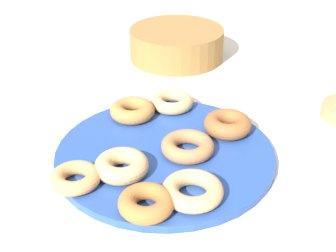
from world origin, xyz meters
TOP-DOWN VIEW (x-y plane):
  - ground_plane at (0.00, 0.00)m, footprint 2.40×2.40m
  - donut_plate at (0.00, 0.00)m, footprint 0.36×0.36m
  - donut_0 at (-0.12, -0.11)m, footprint 0.10×0.10m
  - donut_1 at (0.10, 0.08)m, footprint 0.10×0.10m
  - donut_2 at (0.06, -0.11)m, footprint 0.12×0.12m
  - donut_3 at (0.04, 0.00)m, footprint 0.10×0.10m
  - donut_4 at (-0.08, 0.10)m, footprint 0.09×0.09m
  - donut_5 at (-0.05, -0.07)m, footprint 0.11×0.11m
  - donut_6 at (-0.00, -0.15)m, footprint 0.10×0.10m
  - donut_7 at (-0.01, 0.15)m, footprint 0.10×0.10m
  - basket at (-0.05, 0.43)m, footprint 0.32×0.32m

SIDE VIEW (x-z plane):
  - ground_plane at x=0.00m, z-range 0.00..0.00m
  - donut_plate at x=0.00m, z-range 0.00..0.01m
  - donut_0 at x=-0.12m, z-range 0.01..0.04m
  - donut_7 at x=-0.01m, z-range 0.01..0.04m
  - donut_3 at x=0.04m, z-range 0.01..0.04m
  - donut_2 at x=0.06m, z-range 0.01..0.04m
  - donut_6 at x=0.00m, z-range 0.01..0.04m
  - donut_4 at x=-0.08m, z-range 0.01..0.04m
  - donut_5 at x=-0.05m, z-range 0.01..0.04m
  - donut_1 at x=0.10m, z-range 0.01..0.04m
  - basket at x=-0.05m, z-range 0.00..0.07m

